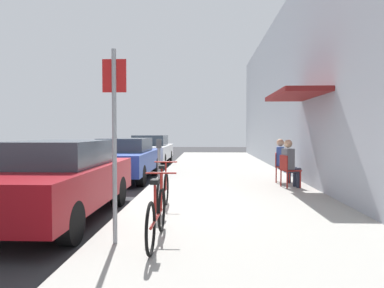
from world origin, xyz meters
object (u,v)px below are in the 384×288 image
(bicycle_1, at_px, (163,192))
(seated_patron_1, at_px, (282,159))
(parked_car_0, at_px, (57,179))
(parked_car_1, at_px, (125,158))
(bicycle_0, at_px, (157,216))
(cafe_chair_0, at_px, (288,169))
(parking_meter, at_px, (159,161))
(street_sign, at_px, (114,131))
(cafe_chair_1, at_px, (280,165))
(seated_patron_0, at_px, (290,162))
(parked_car_2, at_px, (150,150))

(bicycle_1, xyz_separation_m, seated_patron_1, (3.08, 3.94, 0.34))
(parked_car_0, height_order, parked_car_1, parked_car_0)
(bicycle_0, distance_m, cafe_chair_0, 5.65)
(parked_car_1, height_order, bicycle_1, parked_car_1)
(bicycle_1, height_order, cafe_chair_0, bicycle_1)
(parking_meter, relative_size, bicycle_1, 0.77)
(street_sign, height_order, cafe_chair_1, street_sign)
(seated_patron_0, relative_size, seated_patron_1, 1.00)
(seated_patron_0, bearing_deg, parked_car_2, 123.71)
(seated_patron_1, bearing_deg, seated_patron_0, -89.99)
(bicycle_0, relative_size, seated_patron_1, 1.33)
(bicycle_0, height_order, bicycle_1, same)
(parked_car_2, bearing_deg, parking_meter, -79.53)
(street_sign, distance_m, cafe_chair_1, 6.95)
(parked_car_1, relative_size, cafe_chair_0, 5.06)
(bicycle_1, bearing_deg, parked_car_0, -168.94)
(parked_car_1, xyz_separation_m, parking_meter, (1.55, -3.04, 0.15))
(cafe_chair_1, bearing_deg, seated_patron_1, -10.83)
(parked_car_0, relative_size, bicycle_1, 2.57)
(bicycle_0, bearing_deg, cafe_chair_1, 64.01)
(parked_car_2, height_order, seated_patron_1, parked_car_2)
(seated_patron_0, bearing_deg, parked_car_0, -146.36)
(parked_car_0, xyz_separation_m, seated_patron_1, (4.98, 4.31, 0.06))
(parked_car_0, bearing_deg, seated_patron_0, 33.64)
(bicycle_0, relative_size, bicycle_1, 1.00)
(bicycle_1, relative_size, seated_patron_1, 1.33)
(cafe_chair_1, bearing_deg, seated_patron_0, -86.63)
(bicycle_1, bearing_deg, seated_patron_1, 51.96)
(bicycle_1, height_order, seated_patron_0, seated_patron_0)
(parked_car_2, relative_size, seated_patron_0, 3.41)
(cafe_chair_0, bearing_deg, parked_car_1, 156.52)
(street_sign, bearing_deg, seated_patron_1, 59.64)
(cafe_chair_0, relative_size, cafe_chair_1, 1.00)
(bicycle_1, height_order, cafe_chair_1, bicycle_1)
(parking_meter, bearing_deg, parked_car_1, 117.01)
(parked_car_2, bearing_deg, parked_car_0, -90.00)
(parked_car_1, relative_size, seated_patron_0, 3.41)
(parked_car_1, bearing_deg, bicycle_0, -73.67)
(parking_meter, bearing_deg, seated_patron_0, 14.92)
(parking_meter, relative_size, seated_patron_1, 1.02)
(seated_patron_1, bearing_deg, bicycle_0, -116.50)
(parked_car_1, xyz_separation_m, street_sign, (1.50, -7.08, 0.91))
(parked_car_1, relative_size, bicycle_1, 2.57)
(parked_car_2, height_order, bicycle_1, parked_car_2)
(cafe_chair_1, height_order, seated_patron_1, seated_patron_1)
(cafe_chair_1, bearing_deg, parking_meter, -150.33)
(parked_car_0, height_order, cafe_chair_1, parked_car_0)
(parking_meter, xyz_separation_m, street_sign, (-0.05, -4.04, 0.75))
(parked_car_1, bearing_deg, parked_car_2, 90.00)
(parked_car_1, distance_m, parked_car_2, 5.34)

